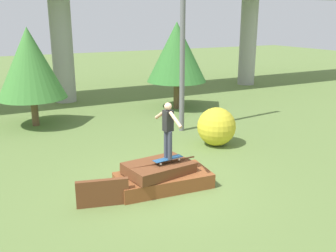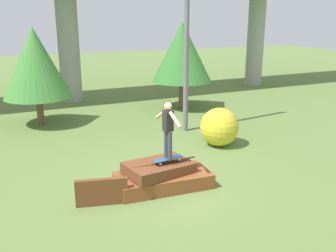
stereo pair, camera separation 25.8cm
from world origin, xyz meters
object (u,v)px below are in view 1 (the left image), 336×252
at_px(skateboard, 168,159).
at_px(utility_pole, 183,17).
at_px(tree_behind_left, 30,63).
at_px(tree_behind_right, 177,52).
at_px(bush_yellow_flowering, 216,127).
at_px(skater, 168,127).

relative_size(skateboard, utility_pole, 0.10).
relative_size(skateboard, tree_behind_left, 0.21).
relative_size(tree_behind_right, bush_yellow_flowering, 3.09).
bearing_deg(tree_behind_left, skateboard, -73.76).
bearing_deg(skater, bush_yellow_flowering, 36.79).
relative_size(tree_behind_left, tree_behind_right, 0.96).
xyz_separation_m(skater, utility_pole, (2.84, 4.41, 2.72)).
xyz_separation_m(skater, tree_behind_right, (4.44, 7.86, 1.09)).
bearing_deg(bush_yellow_flowering, skater, -143.21).
relative_size(tree_behind_left, bush_yellow_flowering, 2.97).
distance_m(utility_pole, tree_behind_left, 6.39).
height_order(skater, bush_yellow_flowering, skater).
bearing_deg(utility_pole, bush_yellow_flowering, -83.97).
xyz_separation_m(utility_pole, bush_yellow_flowering, (0.22, -2.12, -3.71)).
relative_size(skateboard, tree_behind_right, 0.20).
bearing_deg(bush_yellow_flowering, skateboard, -143.21).
height_order(utility_pole, tree_behind_right, utility_pole).
height_order(skateboard, utility_pole, utility_pole).
bearing_deg(utility_pole, tree_behind_right, 65.10).
distance_m(skateboard, utility_pole, 6.35).
distance_m(skateboard, tree_behind_right, 9.24).
bearing_deg(tree_behind_right, bush_yellow_flowering, -103.91).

